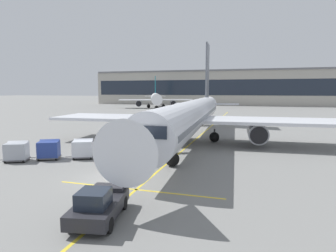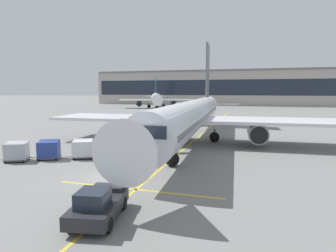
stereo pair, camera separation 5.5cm
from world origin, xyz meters
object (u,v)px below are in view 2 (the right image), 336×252
at_px(baggage_cart_lead, 109,147).
at_px(pushback_tug, 98,205).
at_px(ground_crew_by_loader, 113,142).
at_px(safety_cone_nose_mark, 147,138).
at_px(baggage_cart_second, 83,148).
at_px(safety_cone_engine_keepout, 130,142).
at_px(belt_loader, 140,145).
at_px(safety_cone_wingtip, 132,142).
at_px(baggage_cart_third, 49,149).
at_px(parked_airplane, 192,116).
at_px(baggage_cart_fourth, 17,151).
at_px(ground_crew_wingwalker, 112,150).
at_px(distant_airplane, 156,99).
at_px(ground_crew_by_carts, 120,143).
at_px(ground_crew_marshaller, 131,144).

bearing_deg(baggage_cart_lead, pushback_tug, -63.88).
distance_m(ground_crew_by_loader, safety_cone_nose_mark, 7.95).
height_order(baggage_cart_second, safety_cone_engine_keepout, baggage_cart_second).
bearing_deg(safety_cone_engine_keepout, belt_loader, -52.16).
bearing_deg(baggage_cart_second, safety_cone_engine_keepout, 79.90).
xyz_separation_m(baggage_cart_lead, safety_cone_wingtip, (-0.52, 7.02, -0.66)).
xyz_separation_m(baggage_cart_third, ground_crew_by_loader, (4.34, 5.09, -0.00)).
relative_size(parked_airplane, safety_cone_nose_mark, 77.39).
relative_size(baggage_cart_fourth, ground_crew_wingwalker, 1.60).
distance_m(pushback_tug, distant_airplane, 94.90).
xyz_separation_m(baggage_cart_second, safety_cone_nose_mark, (2.29, 11.68, -0.71)).
bearing_deg(ground_crew_wingwalker, ground_crew_by_carts, 104.08).
xyz_separation_m(baggage_cart_third, distant_airplane, (-16.49, 80.23, 2.60)).
xyz_separation_m(baggage_cart_lead, baggage_cart_second, (-2.25, -1.17, 0.00)).
distance_m(baggage_cart_third, baggage_cart_fourth, 2.84).
relative_size(baggage_cart_lead, safety_cone_engine_keepout, 4.33).
relative_size(baggage_cart_fourth, ground_crew_by_loader, 1.60).
xyz_separation_m(baggage_cart_second, baggage_cart_fourth, (-5.35, -2.86, 0.00)).
distance_m(baggage_cart_lead, baggage_cart_third, 5.79).
bearing_deg(ground_crew_by_loader, ground_crew_wingwalker, -63.86).
xyz_separation_m(baggage_cart_fourth, safety_cone_engine_keepout, (6.77, 10.85, -0.69)).
relative_size(ground_crew_by_loader, ground_crew_marshaller, 1.00).
distance_m(baggage_cart_fourth, ground_crew_by_carts, 9.97).
distance_m(baggage_cart_lead, baggage_cart_second, 2.54).
bearing_deg(baggage_cart_third, safety_cone_wingtip, 63.42).
bearing_deg(belt_loader, safety_cone_engine_keepout, 127.84).
relative_size(baggage_cart_second, baggage_cart_fourth, 1.00).
height_order(safety_cone_engine_keepout, safety_cone_wingtip, safety_cone_wingtip).
bearing_deg(baggage_cart_second, parked_airplane, 53.62).
xyz_separation_m(safety_cone_engine_keepout, distant_airplane, (-20.91, 70.97, 3.29)).
distance_m(baggage_cart_lead, ground_crew_marshaller, 2.84).
bearing_deg(parked_airplane, ground_crew_by_loader, -132.74).
distance_m(belt_loader, baggage_cart_third, 9.18).
bearing_deg(ground_crew_wingwalker, parked_airplane, 64.77).
bearing_deg(pushback_tug, distant_airplane, 107.19).
height_order(safety_cone_engine_keepout, safety_cone_nose_mark, safety_cone_engine_keepout).
height_order(belt_loader, safety_cone_engine_keepout, belt_loader).
height_order(baggage_cart_fourth, safety_cone_engine_keepout, baggage_cart_fourth).
relative_size(baggage_cart_third, ground_crew_wingwalker, 1.60).
height_order(baggage_cart_lead, ground_crew_by_loader, baggage_cart_lead).
bearing_deg(distant_airplane, parked_airplane, -67.33).
relative_size(pushback_tug, safety_cone_nose_mark, 7.77).
bearing_deg(belt_loader, pushback_tug, -75.58).
bearing_deg(ground_crew_marshaller, safety_cone_nose_mark, 98.98).
bearing_deg(baggage_cart_third, ground_crew_by_loader, 49.57).
relative_size(baggage_cart_lead, ground_crew_by_loader, 1.60).
distance_m(parked_airplane, baggage_cart_fourth, 20.31).
xyz_separation_m(ground_crew_by_loader, ground_crew_by_carts, (0.96, -0.30, 0.00)).
distance_m(pushback_tug, ground_crew_by_loader, 17.07).
distance_m(ground_crew_by_carts, ground_crew_wingwalker, 3.51).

